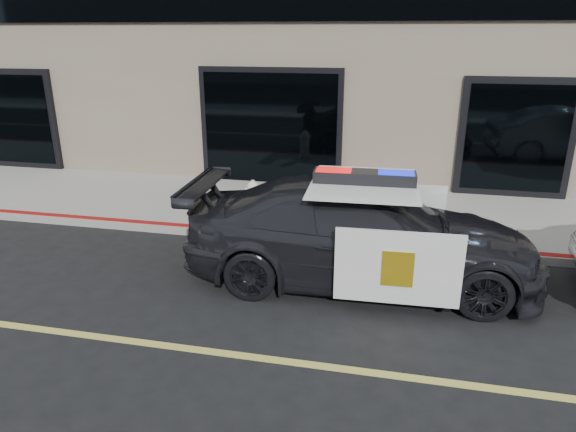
# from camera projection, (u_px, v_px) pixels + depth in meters

# --- Properties ---
(ground) EXTENTS (120.00, 120.00, 0.00)m
(ground) POSITION_uv_depth(u_px,v_px,m) (212.00, 352.00, 6.15)
(ground) COLOR black
(ground) RESTS_ON ground
(sidewalk_n) EXTENTS (60.00, 3.50, 0.15)m
(sidewalk_n) POSITION_uv_depth(u_px,v_px,m) (297.00, 208.00, 10.95)
(sidewalk_n) COLOR gray
(sidewalk_n) RESTS_ON ground
(police_car) EXTENTS (2.63, 5.43, 1.73)m
(police_car) POSITION_uv_depth(u_px,v_px,m) (362.00, 232.00, 7.72)
(police_car) COLOR black
(police_car) RESTS_ON ground
(fire_hydrant) EXTENTS (0.37, 0.51, 0.81)m
(fire_hydrant) POSITION_uv_depth(u_px,v_px,m) (253.00, 202.00, 9.89)
(fire_hydrant) COLOR #FEF1CE
(fire_hydrant) RESTS_ON sidewalk_n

